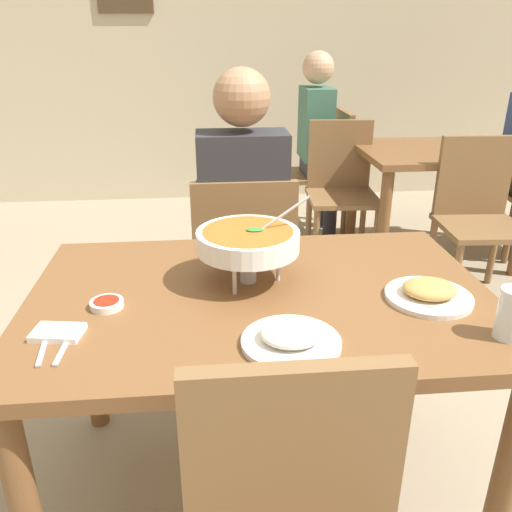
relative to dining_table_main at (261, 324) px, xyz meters
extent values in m
plane|color=gray|center=(0.00, 0.00, -0.64)|extent=(16.00, 16.00, 0.00)
cube|color=beige|center=(0.00, 3.46, 0.86)|extent=(10.00, 0.10, 3.00)
cube|color=brown|center=(0.00, 0.00, 0.08)|extent=(1.32, 0.87, 0.04)
cylinder|color=brown|center=(0.60, -0.38, -0.29)|extent=(0.07, 0.07, 0.70)
cylinder|color=brown|center=(-0.60, 0.38, -0.29)|extent=(0.07, 0.07, 0.70)
cylinder|color=brown|center=(0.60, 0.38, -0.29)|extent=(0.07, 0.07, 0.70)
cube|color=brown|center=(0.00, 0.82, -0.20)|extent=(0.44, 0.44, 0.03)
cube|color=brown|center=(0.00, 0.62, 0.04)|extent=(0.42, 0.04, 0.45)
cylinder|color=brown|center=(0.19, 1.01, -0.43)|extent=(0.04, 0.04, 0.42)
cylinder|color=brown|center=(-0.19, 1.01, -0.43)|extent=(0.04, 0.04, 0.42)
cylinder|color=brown|center=(0.19, 0.63, -0.43)|extent=(0.04, 0.04, 0.42)
cylinder|color=brown|center=(-0.19, 0.63, -0.43)|extent=(0.04, 0.04, 0.42)
cylinder|color=#2D2D38|center=(0.10, 0.84, -0.41)|extent=(0.10, 0.10, 0.45)
cylinder|color=#2D2D38|center=(-0.10, 0.84, -0.41)|extent=(0.10, 0.10, 0.45)
cube|color=#2D2D38|center=(0.00, 0.80, -0.13)|extent=(0.32, 0.32, 0.12)
cube|color=#2D2D33|center=(0.00, 0.72, 0.18)|extent=(0.36, 0.20, 0.50)
sphere|color=#A57756|center=(0.00, 0.72, 0.56)|extent=(0.22, 0.22, 0.22)
cylinder|color=#2D2D33|center=(0.16, 0.92, 0.13)|extent=(0.08, 0.28, 0.08)
cylinder|color=#2D2D33|center=(-0.16, 0.92, 0.13)|extent=(0.08, 0.28, 0.08)
cube|color=brown|center=(0.00, -0.59, 0.04)|extent=(0.42, 0.04, 0.45)
cylinder|color=silver|center=(0.06, 0.08, 0.15)|extent=(0.01, 0.01, 0.10)
cylinder|color=silver|center=(-0.08, 0.16, 0.15)|extent=(0.01, 0.01, 0.10)
cylinder|color=silver|center=(-0.08, 0.00, 0.15)|extent=(0.01, 0.01, 0.10)
torus|color=silver|center=(-0.03, 0.08, 0.20)|extent=(0.21, 0.21, 0.01)
cylinder|color=#B2B2B7|center=(-0.03, 0.08, 0.12)|extent=(0.05, 0.05, 0.04)
cone|color=orange|center=(-0.03, 0.08, 0.15)|extent=(0.02, 0.02, 0.04)
cylinder|color=white|center=(-0.03, 0.08, 0.23)|extent=(0.30, 0.30, 0.06)
cylinder|color=#AD6023|center=(-0.03, 0.08, 0.26)|extent=(0.26, 0.26, 0.01)
ellipsoid|color=#388433|center=(-0.01, 0.08, 0.27)|extent=(0.05, 0.03, 0.01)
cylinder|color=silver|center=(0.06, 0.10, 0.29)|extent=(0.18, 0.01, 0.13)
cylinder|color=white|center=(0.04, -0.28, 0.11)|extent=(0.24, 0.24, 0.01)
ellipsoid|color=white|center=(0.04, -0.28, 0.14)|extent=(0.15, 0.13, 0.04)
cylinder|color=white|center=(0.46, -0.08, 0.11)|extent=(0.24, 0.24, 0.01)
ellipsoid|color=tan|center=(0.46, -0.08, 0.14)|extent=(0.15, 0.13, 0.04)
cylinder|color=white|center=(-0.42, -0.05, 0.11)|extent=(0.09, 0.09, 0.02)
cylinder|color=maroon|center=(-0.42, -0.05, 0.12)|extent=(0.07, 0.07, 0.01)
cube|color=white|center=(-0.52, -0.18, 0.11)|extent=(0.13, 0.10, 0.02)
cube|color=silver|center=(-0.54, -0.23, 0.11)|extent=(0.03, 0.17, 0.01)
cube|color=silver|center=(-0.49, -0.23, 0.11)|extent=(0.02, 0.17, 0.01)
cylinder|color=silver|center=(0.57, -0.29, 0.17)|extent=(0.07, 0.07, 0.13)
cylinder|color=gold|center=(0.57, -0.29, 0.15)|extent=(0.06, 0.06, 0.08)
cube|color=brown|center=(1.34, 1.87, 0.08)|extent=(1.00, 0.80, 0.04)
cylinder|color=brown|center=(0.90, 1.53, -0.29)|extent=(0.07, 0.07, 0.70)
cylinder|color=brown|center=(0.90, 2.21, -0.29)|extent=(0.07, 0.07, 0.70)
cylinder|color=brown|center=(1.78, 2.21, -0.29)|extent=(0.07, 0.07, 0.70)
cylinder|color=brown|center=(1.84, 2.08, -0.43)|extent=(0.04, 0.04, 0.42)
cylinder|color=brown|center=(1.82, 1.71, -0.43)|extent=(0.04, 0.04, 0.42)
cube|color=brown|center=(0.67, 2.46, -0.20)|extent=(0.44, 0.44, 0.03)
cube|color=brown|center=(0.87, 2.46, 0.04)|extent=(0.04, 0.42, 0.45)
cylinder|color=brown|center=(0.48, 2.65, -0.43)|extent=(0.04, 0.04, 0.42)
cylinder|color=brown|center=(0.48, 2.27, -0.43)|extent=(0.04, 0.04, 0.42)
cylinder|color=brown|center=(0.86, 2.65, -0.43)|extent=(0.04, 0.04, 0.42)
cylinder|color=brown|center=(0.86, 2.27, -0.43)|extent=(0.04, 0.04, 0.42)
cube|color=brown|center=(1.36, 1.25, -0.20)|extent=(0.47, 0.47, 0.03)
cube|color=brown|center=(1.37, 1.44, 0.04)|extent=(0.42, 0.06, 0.45)
cylinder|color=brown|center=(1.16, 1.07, -0.43)|extent=(0.04, 0.04, 0.42)
cylinder|color=brown|center=(1.18, 1.45, -0.43)|extent=(0.04, 0.04, 0.42)
cylinder|color=brown|center=(1.56, 1.42, -0.43)|extent=(0.04, 0.04, 0.42)
cube|color=brown|center=(0.73, 1.87, -0.20)|extent=(0.47, 0.47, 0.03)
cube|color=brown|center=(0.74, 2.07, 0.04)|extent=(0.42, 0.07, 0.45)
cylinder|color=brown|center=(0.53, 1.69, -0.43)|extent=(0.04, 0.04, 0.42)
cylinder|color=brown|center=(0.91, 1.67, -0.43)|extent=(0.04, 0.04, 0.42)
cylinder|color=brown|center=(0.55, 2.07, -0.43)|extent=(0.04, 0.04, 0.42)
cylinder|color=brown|center=(0.93, 2.04, -0.43)|extent=(0.04, 0.04, 0.42)
cylinder|color=#2D2D38|center=(0.77, 2.33, -0.41)|extent=(0.10, 0.10, 0.45)
cylinder|color=#2D2D38|center=(0.77, 2.53, -0.41)|extent=(0.10, 0.10, 0.45)
cube|color=#2D2D38|center=(0.73, 2.43, -0.13)|extent=(0.32, 0.32, 0.12)
cube|color=#3D6B56|center=(0.65, 2.43, 0.18)|extent=(0.20, 0.36, 0.50)
sphere|color=tan|center=(0.65, 2.43, 0.56)|extent=(0.22, 0.22, 0.22)
cylinder|color=#3D6B56|center=(0.85, 2.27, 0.13)|extent=(0.28, 0.08, 0.08)
cylinder|color=#3D6B56|center=(0.85, 2.59, 0.13)|extent=(0.28, 0.08, 0.08)
camera|label=1|loc=(-0.14, -1.32, 0.79)|focal=36.66mm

